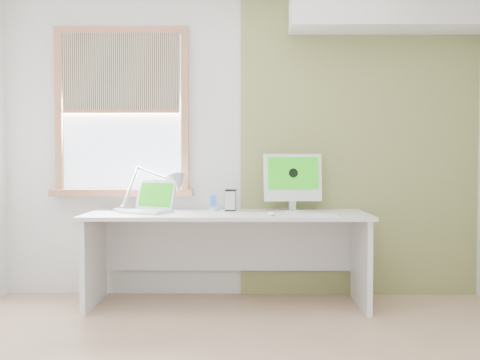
{
  "coord_description": "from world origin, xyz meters",
  "views": [
    {
      "loc": [
        0.04,
        -2.88,
        1.15
      ],
      "look_at": [
        0.0,
        1.05,
        1.0
      ],
      "focal_mm": 40.93,
      "sensor_mm": 36.0,
      "label": 1
    }
  ],
  "objects_px": {
    "external_drive": "(231,200)",
    "imac": "(293,179)",
    "laptop": "(150,204)",
    "desk": "(227,236)",
    "desk_lamp": "(167,187)"
  },
  "relations": [
    {
      "from": "external_drive",
      "to": "imac",
      "type": "distance_m",
      "value": 0.54
    },
    {
      "from": "laptop",
      "to": "desk",
      "type": "bearing_deg",
      "value": 2.21
    },
    {
      "from": "laptop",
      "to": "imac",
      "type": "relative_size",
      "value": 0.95
    },
    {
      "from": "desk_lamp",
      "to": "laptop",
      "type": "relative_size",
      "value": 1.44
    },
    {
      "from": "laptop",
      "to": "desk_lamp",
      "type": "bearing_deg",
      "value": 47.49
    },
    {
      "from": "desk",
      "to": "external_drive",
      "type": "distance_m",
      "value": 0.31
    },
    {
      "from": "desk_lamp",
      "to": "laptop",
      "type": "xyz_separation_m",
      "value": [
        -0.11,
        -0.12,
        -0.13
      ]
    },
    {
      "from": "desk",
      "to": "desk_lamp",
      "type": "distance_m",
      "value": 0.64
    },
    {
      "from": "external_drive",
      "to": "desk_lamp",
      "type": "bearing_deg",
      "value": -176.49
    },
    {
      "from": "desk_lamp",
      "to": "imac",
      "type": "bearing_deg",
      "value": 1.68
    },
    {
      "from": "desk",
      "to": "external_drive",
      "type": "xyz_separation_m",
      "value": [
        0.02,
        0.13,
        0.28
      ]
    },
    {
      "from": "desk",
      "to": "external_drive",
      "type": "bearing_deg",
      "value": 80.23
    },
    {
      "from": "desk_lamp",
      "to": "external_drive",
      "type": "height_order",
      "value": "desk_lamp"
    },
    {
      "from": "laptop",
      "to": "external_drive",
      "type": "relative_size",
      "value": 2.63
    },
    {
      "from": "desk",
      "to": "laptop",
      "type": "bearing_deg",
      "value": -177.79
    }
  ]
}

